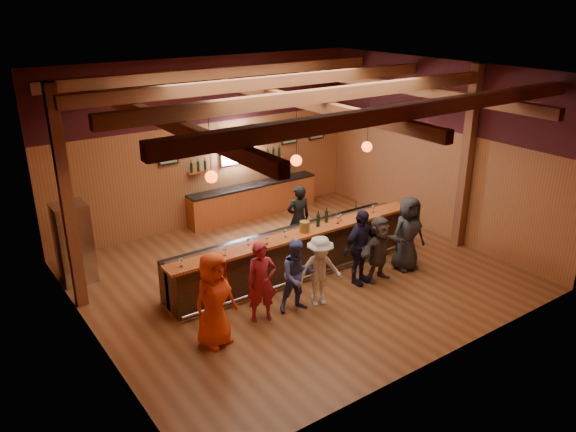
{
  "coord_description": "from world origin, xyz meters",
  "views": [
    {
      "loc": [
        -6.68,
        -9.22,
        5.91
      ],
      "look_at": [
        0.0,
        0.3,
        1.35
      ],
      "focal_mm": 35.0,
      "sensor_mm": 36.0,
      "label": 1
    }
  ],
  "objects_px": {
    "customer_denim": "(297,276)",
    "customer_white": "(320,271)",
    "bartender": "(298,218)",
    "bottle_a": "(318,220)",
    "customer_dark": "(408,234)",
    "stainless_fridge": "(74,243)",
    "bar_counter": "(292,252)",
    "back_bar_cabinet": "(254,200)",
    "customer_orange": "(214,300)",
    "ice_bucket": "(305,227)",
    "customer_navy": "(360,247)",
    "customer_brown": "(379,249)",
    "customer_redvest": "(262,282)"
  },
  "relations": [
    {
      "from": "customer_brown",
      "to": "back_bar_cabinet",
      "type": "bearing_deg",
      "value": 87.3
    },
    {
      "from": "customer_denim",
      "to": "ice_bucket",
      "type": "height_order",
      "value": "customer_denim"
    },
    {
      "from": "customer_navy",
      "to": "customer_brown",
      "type": "xyz_separation_m",
      "value": [
        0.44,
        -0.13,
        -0.1
      ]
    },
    {
      "from": "customer_dark",
      "to": "ice_bucket",
      "type": "bearing_deg",
      "value": 163.22
    },
    {
      "from": "customer_orange",
      "to": "customer_brown",
      "type": "xyz_separation_m",
      "value": [
        4.13,
        0.12,
        -0.14
      ]
    },
    {
      "from": "customer_white",
      "to": "ice_bucket",
      "type": "bearing_deg",
      "value": 81.86
    },
    {
      "from": "customer_white",
      "to": "ice_bucket",
      "type": "xyz_separation_m",
      "value": [
        0.46,
        1.14,
        0.48
      ]
    },
    {
      "from": "customer_redvest",
      "to": "customer_dark",
      "type": "xyz_separation_m",
      "value": [
        3.92,
        -0.05,
        0.06
      ]
    },
    {
      "from": "customer_dark",
      "to": "customer_navy",
      "type": "bearing_deg",
      "value": -176.37
    },
    {
      "from": "customer_orange",
      "to": "customer_dark",
      "type": "xyz_separation_m",
      "value": [
        5.05,
        0.16,
        -0.02
      ]
    },
    {
      "from": "back_bar_cabinet",
      "to": "ice_bucket",
      "type": "relative_size",
      "value": 16.69
    },
    {
      "from": "customer_navy",
      "to": "stainless_fridge",
      "type": "bearing_deg",
      "value": 135.51
    },
    {
      "from": "bar_counter",
      "to": "customer_denim",
      "type": "distance_m",
      "value": 1.65
    },
    {
      "from": "stainless_fridge",
      "to": "customer_redvest",
      "type": "bearing_deg",
      "value": -56.37
    },
    {
      "from": "stainless_fridge",
      "to": "bottle_a",
      "type": "relative_size",
      "value": 4.86
    },
    {
      "from": "bartender",
      "to": "customer_white",
      "type": "bearing_deg",
      "value": 74.86
    },
    {
      "from": "customer_dark",
      "to": "ice_bucket",
      "type": "distance_m",
      "value": 2.44
    },
    {
      "from": "ice_bucket",
      "to": "customer_brown",
      "type": "bearing_deg",
      "value": -39.08
    },
    {
      "from": "back_bar_cabinet",
      "to": "customer_brown",
      "type": "height_order",
      "value": "customer_brown"
    },
    {
      "from": "bar_counter",
      "to": "stainless_fridge",
      "type": "xyz_separation_m",
      "value": [
        -4.12,
        2.45,
        0.38
      ]
    },
    {
      "from": "stainless_fridge",
      "to": "customer_dark",
      "type": "xyz_separation_m",
      "value": [
        6.4,
        -3.77,
        -0.03
      ]
    },
    {
      "from": "back_bar_cabinet",
      "to": "customer_orange",
      "type": "height_order",
      "value": "customer_orange"
    },
    {
      "from": "customer_brown",
      "to": "bottle_a",
      "type": "height_order",
      "value": "customer_brown"
    },
    {
      "from": "stainless_fridge",
      "to": "bartender",
      "type": "height_order",
      "value": "stainless_fridge"
    },
    {
      "from": "customer_navy",
      "to": "customer_dark",
      "type": "xyz_separation_m",
      "value": [
        1.36,
        -0.1,
        0.02
      ]
    },
    {
      "from": "bar_counter",
      "to": "bottle_a",
      "type": "height_order",
      "value": "bottle_a"
    },
    {
      "from": "customer_brown",
      "to": "customer_navy",
      "type": "bearing_deg",
      "value": 158.42
    },
    {
      "from": "customer_navy",
      "to": "ice_bucket",
      "type": "relative_size",
      "value": 7.13
    },
    {
      "from": "bar_counter",
      "to": "customer_orange",
      "type": "bearing_deg",
      "value": -151.78
    },
    {
      "from": "back_bar_cabinet",
      "to": "stainless_fridge",
      "type": "distance_m",
      "value": 5.43
    },
    {
      "from": "bottle_a",
      "to": "customer_white",
      "type": "bearing_deg",
      "value": -126.35
    },
    {
      "from": "customer_navy",
      "to": "bottle_a",
      "type": "distance_m",
      "value": 1.12
    },
    {
      "from": "stainless_fridge",
      "to": "customer_orange",
      "type": "xyz_separation_m",
      "value": [
        1.35,
        -3.93,
        -0.01
      ]
    },
    {
      "from": "customer_denim",
      "to": "customer_white",
      "type": "relative_size",
      "value": 1.01
    },
    {
      "from": "bar_counter",
      "to": "customer_brown",
      "type": "distance_m",
      "value": 1.94
    },
    {
      "from": "customer_navy",
      "to": "bartender",
      "type": "relative_size",
      "value": 1.02
    },
    {
      "from": "bar_counter",
      "to": "bottle_a",
      "type": "distance_m",
      "value": 0.93
    },
    {
      "from": "stainless_fridge",
      "to": "customer_redvest",
      "type": "height_order",
      "value": "stainless_fridge"
    },
    {
      "from": "bar_counter",
      "to": "customer_redvest",
      "type": "height_order",
      "value": "customer_redvest"
    },
    {
      "from": "customer_redvest",
      "to": "customer_denim",
      "type": "distance_m",
      "value": 0.78
    },
    {
      "from": "customer_redvest",
      "to": "customer_navy",
      "type": "bearing_deg",
      "value": 18.27
    },
    {
      "from": "bartender",
      "to": "bar_counter",
      "type": "bearing_deg",
      "value": 59.71
    },
    {
      "from": "bottle_a",
      "to": "customer_dark",
      "type": "bearing_deg",
      "value": -30.97
    },
    {
      "from": "bottle_a",
      "to": "customer_denim",
      "type": "bearing_deg",
      "value": -140.81
    },
    {
      "from": "stainless_fridge",
      "to": "customer_brown",
      "type": "xyz_separation_m",
      "value": [
        5.48,
        -3.81,
        -0.15
      ]
    },
    {
      "from": "stainless_fridge",
      "to": "customer_brown",
      "type": "bearing_deg",
      "value": -34.82
    },
    {
      "from": "bartender",
      "to": "ice_bucket",
      "type": "bearing_deg",
      "value": 70.82
    },
    {
      "from": "back_bar_cabinet",
      "to": "bartender",
      "type": "height_order",
      "value": "bartender"
    },
    {
      "from": "customer_orange",
      "to": "customer_redvest",
      "type": "relative_size",
      "value": 1.1
    },
    {
      "from": "customer_denim",
      "to": "customer_white",
      "type": "xyz_separation_m",
      "value": [
        0.5,
        -0.08,
        -0.01
      ]
    }
  ]
}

